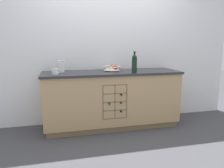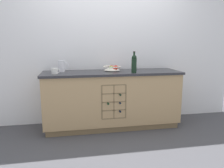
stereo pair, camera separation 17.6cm
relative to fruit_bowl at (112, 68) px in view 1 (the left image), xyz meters
The scene contains 7 objects.
ground_plane 0.93m from the fruit_bowl, 103.02° to the right, with size 14.00×14.00×0.00m, color #424247.
back_wall 0.43m from the fruit_bowl, 94.93° to the left, with size 4.46×0.06×2.55m, color white.
kitchen_island 0.49m from the fruit_bowl, 102.80° to the right, with size 2.10×0.63×0.88m.
fruit_bowl is the anchor object (origin of this frame).
white_pitcher 0.78m from the fruit_bowl, behind, with size 0.16×0.11×0.17m.
ceramic_mug 0.89m from the fruit_bowl, 167.02° to the right, with size 0.12×0.09×0.08m.
standing_wine_bottle 0.41m from the fruit_bowl, 47.52° to the right, with size 0.08×0.08×0.31m.
Camera 1 is at (-0.78, -3.22, 1.31)m, focal length 35.00 mm.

